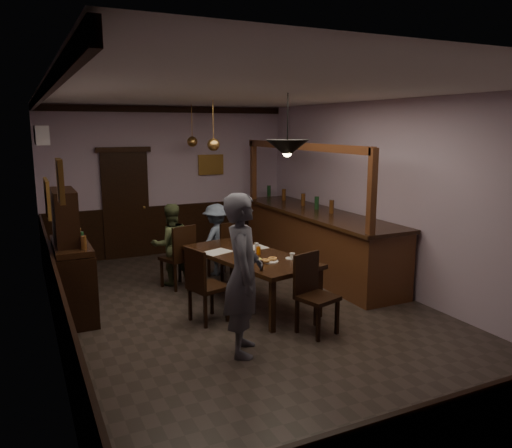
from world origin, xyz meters
TOP-DOWN VIEW (x-y plane):
  - room at (0.00, 0.00)m, footprint 5.01×8.01m
  - dining_table at (0.19, 0.49)m, footprint 1.46×2.37m
  - chair_far_left at (-0.51, 1.62)m, footprint 0.58×0.58m
  - chair_far_right at (0.36, 1.83)m, footprint 0.55×0.55m
  - chair_near at (0.48, -0.80)m, footprint 0.55×0.55m
  - chair_side at (-0.67, 0.08)m, footprint 0.54×0.54m
  - person_standing at (-0.55, -0.96)m, footprint 0.69×0.81m
  - person_seated_left at (-0.59, 1.90)m, footprint 0.68×0.54m
  - person_seated_right at (0.29, 2.10)m, footprint 0.94×0.78m
  - newspaper_left at (-0.19, 0.80)m, footprint 0.50×0.43m
  - newspaper_right at (0.40, 0.81)m, footprint 0.45×0.35m
  - napkin at (0.17, 0.23)m, footprint 0.18×0.18m
  - saucer at (0.61, 0.01)m, footprint 0.15×0.15m
  - coffee_cup at (0.63, -0.01)m, footprint 0.10×0.10m
  - pastry_plate at (0.28, -0.02)m, footprint 0.22×0.22m
  - pastry_ring_a at (0.19, -0.04)m, footprint 0.13×0.13m
  - pastry_ring_b at (0.33, 0.01)m, footprint 0.13×0.13m
  - soda_can at (0.30, 0.41)m, footprint 0.07×0.07m
  - beer_glass at (-0.03, 0.51)m, footprint 0.06×0.06m
  - water_glass at (0.33, 0.52)m, footprint 0.06×0.06m
  - pepper_mill at (-0.03, -0.36)m, footprint 0.04×0.04m
  - sideboard at (-2.21, 1.10)m, footprint 0.48×1.33m
  - bar_counter at (1.99, 1.51)m, footprint 0.96×4.13m
  - door_back at (-0.90, 3.95)m, footprint 0.90×0.06m
  - ac_unit at (-2.38, 2.90)m, footprint 0.20×0.85m
  - picture_left_small at (-2.46, -1.60)m, footprint 0.04×0.28m
  - picture_left_large at (-2.46, 0.80)m, footprint 0.04×0.62m
  - picture_back at (0.90, 3.96)m, footprint 0.55×0.04m
  - pendant_iron at (0.37, -0.29)m, footprint 0.56×0.56m
  - pendant_brass_mid at (0.10, 1.66)m, footprint 0.20×0.20m
  - pendant_brass_far at (0.30, 3.34)m, footprint 0.20×0.20m

SIDE VIEW (x-z plane):
  - chair_far_right at x=0.36m, z-range 0.05..1.04m
  - chair_near at x=0.48m, z-range 0.05..1.07m
  - chair_side at x=-0.67m, z-range 0.05..1.07m
  - chair_far_left at x=-0.51m, z-range 0.05..1.09m
  - bar_counter at x=1.99m, z-range -0.57..1.75m
  - person_seated_right at x=0.29m, z-range 0.00..1.26m
  - person_seated_left at x=-0.59m, z-range 0.00..1.35m
  - dining_table at x=0.19m, z-range 0.31..1.06m
  - sideboard at x=-2.21m, z-range -0.17..1.59m
  - napkin at x=0.17m, z-range 0.75..0.75m
  - newspaper_left at x=-0.19m, z-range 0.75..0.76m
  - newspaper_right at x=0.40m, z-range 0.75..0.76m
  - saucer at x=0.61m, z-range 0.75..0.76m
  - pastry_plate at x=0.28m, z-range 0.75..0.76m
  - pastry_ring_a at x=0.19m, z-range 0.77..0.81m
  - pastry_ring_b at x=0.33m, z-range 0.77..0.81m
  - coffee_cup at x=0.63m, z-range 0.76..0.84m
  - soda_can at x=0.30m, z-range 0.75..0.87m
  - pepper_mill at x=-0.03m, z-range 0.75..0.89m
  - water_glass at x=0.33m, z-range 0.75..0.90m
  - beer_glass at x=-0.03m, z-range 0.75..0.95m
  - person_standing at x=-0.55m, z-range 0.00..1.87m
  - door_back at x=-0.90m, z-range 0.00..2.10m
  - room at x=0.00m, z-range -0.01..3.01m
  - picture_left_large at x=-2.46m, z-range 1.46..1.94m
  - picture_back at x=0.90m, z-range 1.59..2.01m
  - picture_left_small at x=-2.46m, z-range 1.97..2.33m
  - pendant_brass_mid at x=0.10m, z-range 1.89..2.70m
  - pendant_brass_far at x=0.30m, z-range 1.89..2.70m
  - pendant_iron at x=0.37m, z-range 1.91..2.71m
  - ac_unit at x=-2.38m, z-range 2.30..2.60m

